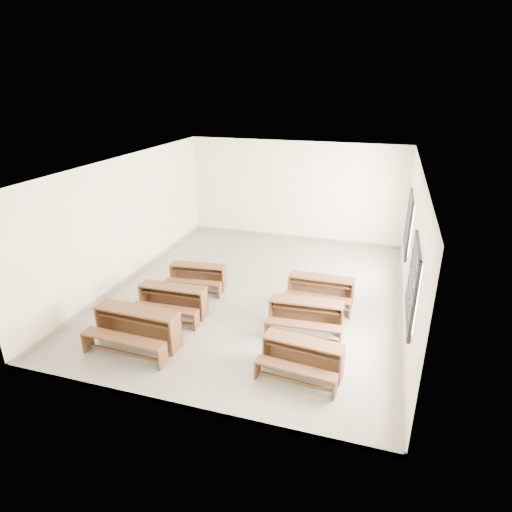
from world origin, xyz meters
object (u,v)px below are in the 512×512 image
(desk_set_2, at_px, (198,275))
(desk_set_3, at_px, (302,355))
(desk_set_0, at_px, (137,325))
(desk_set_4, at_px, (306,314))
(desk_set_5, at_px, (320,289))
(desk_set_1, at_px, (172,299))

(desk_set_2, height_order, desk_set_3, desk_set_3)
(desk_set_0, distance_m, desk_set_3, 3.30)
(desk_set_0, distance_m, desk_set_2, 2.69)
(desk_set_0, height_order, desk_set_4, desk_set_0)
(desk_set_5, bearing_deg, desk_set_2, -178.73)
(desk_set_3, xyz_separation_m, desk_set_4, (-0.21, 1.41, 0.02))
(desk_set_1, xyz_separation_m, desk_set_3, (3.20, -1.21, -0.02))
(desk_set_5, bearing_deg, desk_set_3, -87.85)
(desk_set_1, height_order, desk_set_4, desk_set_4)
(desk_set_0, height_order, desk_set_3, desk_set_0)
(desk_set_0, xyz_separation_m, desk_set_1, (0.11, 1.29, -0.05))
(desk_set_0, bearing_deg, desk_set_4, 27.82)
(desk_set_1, bearing_deg, desk_set_3, -22.69)
(desk_set_2, xyz_separation_m, desk_set_5, (3.10, 0.08, 0.03))
(desk_set_5, bearing_deg, desk_set_1, -154.64)
(desk_set_1, relative_size, desk_set_3, 1.02)
(desk_set_0, bearing_deg, desk_set_1, 87.27)
(desk_set_1, bearing_deg, desk_set_0, -96.69)
(desk_set_0, relative_size, desk_set_5, 1.14)
(desk_set_4, bearing_deg, desk_set_1, -179.57)
(desk_set_1, distance_m, desk_set_3, 3.42)
(desk_set_1, xyz_separation_m, desk_set_5, (3.09, 1.48, 0.00))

